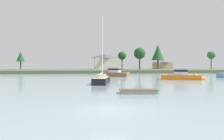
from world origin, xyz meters
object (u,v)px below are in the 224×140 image
object	(u,v)px
dinghy_grey	(138,92)
cruiser_wood	(113,74)
mooring_buoy_white	(165,75)
sailboat_black	(102,82)
cruiser_orange	(185,77)

from	to	relation	value
dinghy_grey	cruiser_wood	world-z (taller)	cruiser_wood
cruiser_wood	mooring_buoy_white	size ratio (longest dim) A/B	15.73
dinghy_grey	cruiser_wood	bearing A→B (deg)	86.73
sailboat_black	mooring_buoy_white	distance (m)	37.09
sailboat_black	cruiser_orange	distance (m)	19.62
mooring_buoy_white	sailboat_black	bearing A→B (deg)	-127.35
sailboat_black	mooring_buoy_white	xyz separation A→B (m)	(22.50, 29.48, -0.18)
cruiser_wood	mooring_buoy_white	distance (m)	19.03
cruiser_wood	cruiser_orange	bearing A→B (deg)	-48.42
dinghy_grey	cruiser_wood	xyz separation A→B (m)	(2.03, 35.51, 0.48)
cruiser_orange	mooring_buoy_white	world-z (taller)	cruiser_orange
cruiser_orange	sailboat_black	bearing A→B (deg)	-157.96
cruiser_wood	mooring_buoy_white	world-z (taller)	cruiser_wood
sailboat_black	mooring_buoy_white	bearing A→B (deg)	52.65
dinghy_grey	mooring_buoy_white	distance (m)	46.93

